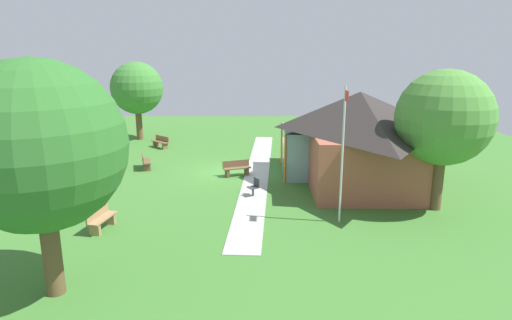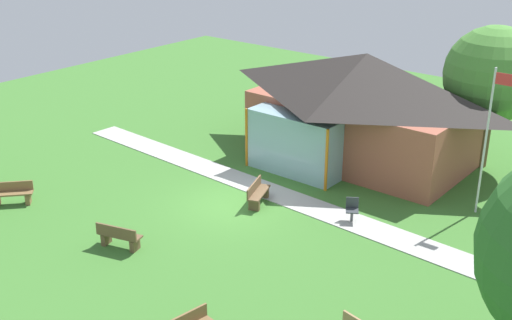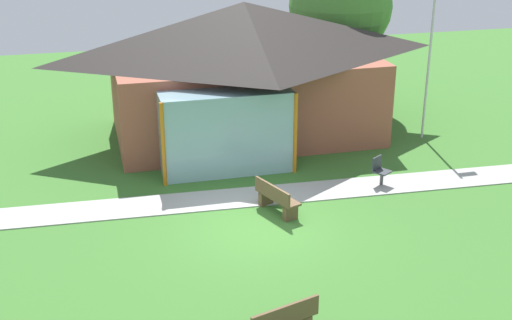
{
  "view_description": "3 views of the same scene",
  "coord_description": "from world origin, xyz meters",
  "px_view_note": "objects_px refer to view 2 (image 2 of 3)",
  "views": [
    {
      "loc": [
        23.44,
        2.01,
        6.57
      ],
      "look_at": [
        0.96,
        1.72,
        0.96
      ],
      "focal_mm": 30.44,
      "sensor_mm": 36.0,
      "label": 1
    },
    {
      "loc": [
        14.36,
        -16.26,
        10.7
      ],
      "look_at": [
        0.06,
        1.33,
        1.38
      ],
      "focal_mm": 45.61,
      "sensor_mm": 36.0,
      "label": 2
    },
    {
      "loc": [
        -3.96,
        -15.19,
        8.12
      ],
      "look_at": [
        0.41,
        1.82,
        1.1
      ],
      "focal_mm": 47.88,
      "sensor_mm": 36.0,
      "label": 3
    }
  ],
  "objects_px": {
    "bench_front_left": "(12,194)",
    "flagpole": "(487,135)",
    "tree_behind_pavilion_right": "(493,75)",
    "bench_front_center": "(119,237)",
    "bench_rear_near_path": "(258,194)",
    "patio_chair_lawn_spare": "(352,210)",
    "pavilion": "(361,106)"
  },
  "relations": [
    {
      "from": "tree_behind_pavilion_right",
      "to": "patio_chair_lawn_spare",
      "type": "bearing_deg",
      "value": -101.49
    },
    {
      "from": "pavilion",
      "to": "patio_chair_lawn_spare",
      "type": "xyz_separation_m",
      "value": [
        2.85,
        -5.18,
        -2.0
      ]
    },
    {
      "from": "patio_chair_lawn_spare",
      "to": "bench_front_left",
      "type": "bearing_deg",
      "value": -0.44
    },
    {
      "from": "bench_front_center",
      "to": "patio_chair_lawn_spare",
      "type": "xyz_separation_m",
      "value": [
        4.88,
        6.37,
        0.01
      ]
    },
    {
      "from": "bench_front_center",
      "to": "bench_rear_near_path",
      "type": "xyz_separation_m",
      "value": [
        1.44,
        5.36,
        0.0
      ]
    },
    {
      "from": "patio_chair_lawn_spare",
      "to": "bench_front_center",
      "type": "bearing_deg",
      "value": 19.31
    },
    {
      "from": "pavilion",
      "to": "flagpole",
      "type": "xyz_separation_m",
      "value": [
        6.02,
        -1.75,
        0.55
      ]
    },
    {
      "from": "bench_front_center",
      "to": "bench_front_left",
      "type": "distance_m",
      "value": 5.61
    },
    {
      "from": "patio_chair_lawn_spare",
      "to": "tree_behind_pavilion_right",
      "type": "xyz_separation_m",
      "value": [
        1.59,
        7.82,
        3.52
      ]
    },
    {
      "from": "patio_chair_lawn_spare",
      "to": "pavilion",
      "type": "bearing_deg",
      "value": -94.39
    },
    {
      "from": "bench_front_left",
      "to": "tree_behind_pavilion_right",
      "type": "relative_size",
      "value": 0.24
    },
    {
      "from": "pavilion",
      "to": "flagpole",
      "type": "relative_size",
      "value": 1.83
    },
    {
      "from": "flagpole",
      "to": "patio_chair_lawn_spare",
      "type": "distance_m",
      "value": 5.32
    },
    {
      "from": "bench_rear_near_path",
      "to": "tree_behind_pavilion_right",
      "type": "distance_m",
      "value": 10.76
    },
    {
      "from": "bench_front_center",
      "to": "patio_chair_lawn_spare",
      "type": "bearing_deg",
      "value": 36.01
    },
    {
      "from": "tree_behind_pavilion_right",
      "to": "pavilion",
      "type": "bearing_deg",
      "value": -149.34
    },
    {
      "from": "tree_behind_pavilion_right",
      "to": "flagpole",
      "type": "bearing_deg",
      "value": -70.19
    },
    {
      "from": "bench_front_left",
      "to": "bench_rear_near_path",
      "type": "height_order",
      "value": "same"
    },
    {
      "from": "bench_rear_near_path",
      "to": "flagpole",
      "type": "bearing_deg",
      "value": 103.37
    },
    {
      "from": "bench_front_left",
      "to": "flagpole",
      "type": "bearing_deg",
      "value": 168.92
    },
    {
      "from": "flagpole",
      "to": "tree_behind_pavilion_right",
      "type": "bearing_deg",
      "value": 109.81
    },
    {
      "from": "flagpole",
      "to": "bench_front_left",
      "type": "distance_m",
      "value": 17.23
    },
    {
      "from": "patio_chair_lawn_spare",
      "to": "flagpole",
      "type": "bearing_deg",
      "value": -165.93
    },
    {
      "from": "bench_front_center",
      "to": "bench_rear_near_path",
      "type": "height_order",
      "value": "same"
    },
    {
      "from": "flagpole",
      "to": "patio_chair_lawn_spare",
      "type": "bearing_deg",
      "value": -132.69
    },
    {
      "from": "bench_front_left",
      "to": "bench_rear_near_path",
      "type": "bearing_deg",
      "value": 171.4
    },
    {
      "from": "tree_behind_pavilion_right",
      "to": "bench_front_center",
      "type": "bearing_deg",
      "value": -114.52
    },
    {
      "from": "pavilion",
      "to": "tree_behind_pavilion_right",
      "type": "height_order",
      "value": "tree_behind_pavilion_right"
    },
    {
      "from": "flagpole",
      "to": "tree_behind_pavilion_right",
      "type": "relative_size",
      "value": 0.9
    },
    {
      "from": "bench_rear_near_path",
      "to": "tree_behind_pavilion_right",
      "type": "xyz_separation_m",
      "value": [
        5.03,
        8.83,
        3.54
      ]
    },
    {
      "from": "flagpole",
      "to": "tree_behind_pavilion_right",
      "type": "xyz_separation_m",
      "value": [
        -1.58,
        4.38,
        0.97
      ]
    },
    {
      "from": "pavilion",
      "to": "bench_front_left",
      "type": "xyz_separation_m",
      "value": [
        -7.63,
        -11.94,
        -2.02
      ]
    }
  ]
}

